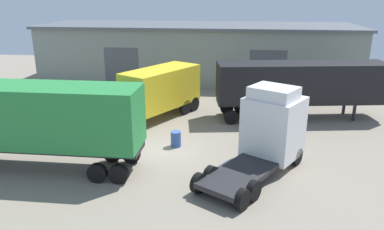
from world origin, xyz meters
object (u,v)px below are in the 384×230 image
Objects in this scene: tractor_unit_white at (269,130)px; oil_drum at (176,139)px; gravel_pile at (51,104)px; container_trailer_grey at (301,83)px; container_trailer_green at (35,117)px; box_truck_teal at (153,92)px.

tractor_unit_white is 7.63× the size of oil_drum.
tractor_unit_white is 16.65m from gravel_pile.
container_trailer_green is at bearing -154.72° from container_trailer_grey.
tractor_unit_white is 9.71m from box_truck_teal.
oil_drum is at bearing 56.47° from box_truck_teal.
gravel_pile is at bearing -66.69° from container_trailer_green.
container_trailer_green is at bearing -150.41° from oil_drum.
container_trailer_green is 11.72× the size of oil_drum.
gravel_pile is at bearing 152.48° from oil_drum.
tractor_unit_white is at bearing -172.17° from container_trailer_green.
oil_drum is (10.04, -5.23, -0.15)m from gravel_pile.
gravel_pile is (-17.66, -0.79, -1.90)m from container_trailer_grey.
container_trailer_green is (-11.15, -1.59, 0.77)m from tractor_unit_white.
box_truck_teal is 5.31m from oil_drum.
tractor_unit_white is 5.50m from oil_drum.
container_trailer_green reaches higher than gravel_pile.
container_trailer_grey is at bearing 128.27° from box_truck_teal.
box_truck_teal reaches higher than oil_drum.
gravel_pile is (-14.98, 7.16, -1.31)m from tractor_unit_white.
gravel_pile is at bearing 173.23° from container_trailer_grey.
box_truck_teal is at bearing 79.34° from tractor_unit_white.
tractor_unit_white is 11.29m from container_trailer_green.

